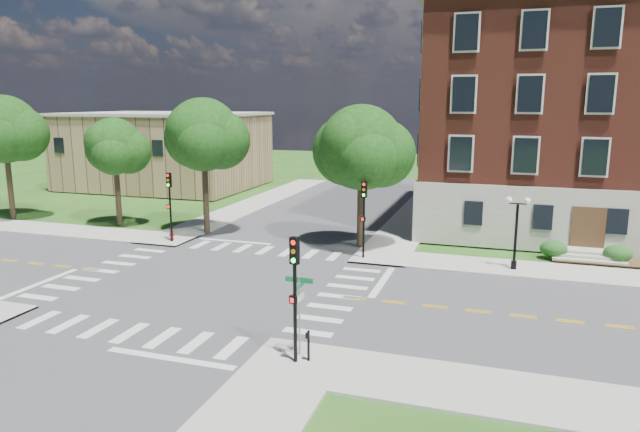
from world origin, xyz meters
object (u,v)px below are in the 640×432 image
(traffic_signal_nw, at_px, (170,198))
(twin_lamp_west, at_px, (516,229))
(street_sign_pole, at_px, (299,300))
(traffic_signal_ne, at_px, (364,209))
(traffic_signal_se, at_px, (295,284))
(push_button_post, at_px, (308,344))
(fire_hydrant, at_px, (172,235))

(traffic_signal_nw, xyz_separation_m, twin_lamp_west, (22.55, 0.38, -0.66))
(street_sign_pole, bearing_deg, twin_lamp_west, 61.41)
(traffic_signal_ne, xyz_separation_m, traffic_signal_nw, (-13.66, -0.01, 0.00))
(traffic_signal_ne, height_order, traffic_signal_nw, same)
(traffic_signal_ne, bearing_deg, traffic_signal_se, -86.08)
(traffic_signal_ne, distance_m, twin_lamp_west, 8.93)
(traffic_signal_se, relative_size, traffic_signal_ne, 1.00)
(twin_lamp_west, height_order, push_button_post, twin_lamp_west)
(traffic_signal_se, bearing_deg, traffic_signal_nw, 134.67)
(traffic_signal_nw, relative_size, fire_hydrant, 6.40)
(traffic_signal_se, height_order, street_sign_pole, traffic_signal_se)
(fire_hydrant, bearing_deg, traffic_signal_se, -45.53)
(traffic_signal_ne, xyz_separation_m, fire_hydrant, (-13.83, 0.27, -2.72))
(traffic_signal_se, relative_size, push_button_post, 4.00)
(traffic_signal_nw, height_order, street_sign_pole, traffic_signal_nw)
(push_button_post, bearing_deg, twin_lamp_west, 63.60)
(twin_lamp_west, bearing_deg, fire_hydrant, -179.76)
(street_sign_pole, relative_size, push_button_post, 2.58)
(traffic_signal_se, distance_m, street_sign_pole, 1.10)
(traffic_signal_ne, xyz_separation_m, push_button_post, (1.46, -14.63, -2.39))
(traffic_signal_se, distance_m, push_button_post, 2.44)
(traffic_signal_se, xyz_separation_m, traffic_signal_nw, (-14.67, 14.85, 0.00))
(traffic_signal_ne, relative_size, traffic_signal_nw, 1.00)
(traffic_signal_nw, distance_m, street_sign_pole, 20.39)
(traffic_signal_ne, relative_size, fire_hydrant, 6.40)
(fire_hydrant, bearing_deg, street_sign_pole, -44.37)
(traffic_signal_nw, distance_m, twin_lamp_west, 22.57)
(twin_lamp_west, distance_m, push_button_post, 16.83)
(push_button_post, bearing_deg, traffic_signal_se, -152.37)
(traffic_signal_se, relative_size, twin_lamp_west, 1.13)
(street_sign_pole, height_order, push_button_post, street_sign_pole)
(traffic_signal_se, relative_size, fire_hydrant, 6.40)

